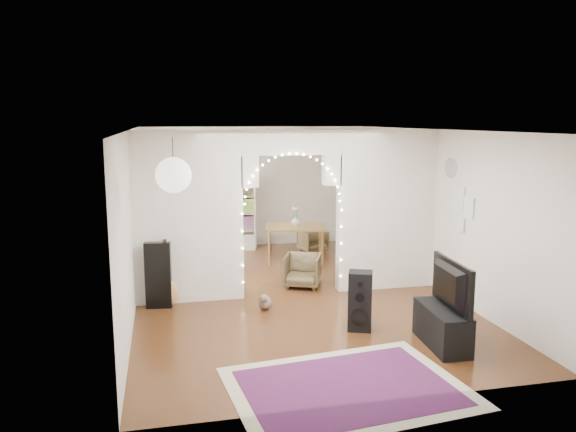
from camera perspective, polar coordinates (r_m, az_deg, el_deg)
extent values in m
plane|color=black|center=(9.44, 0.31, -7.86)|extent=(7.50, 7.50, 0.00)
cube|color=white|center=(8.99, 0.33, 8.76)|extent=(5.00, 7.50, 0.02)
cube|color=silver|center=(12.77, -3.46, 2.98)|extent=(5.00, 0.02, 2.70)
cube|color=silver|center=(5.61, 8.99, -5.98)|extent=(5.00, 0.02, 2.70)
cube|color=silver|center=(8.91, -15.56, -0.35)|extent=(0.02, 7.50, 2.70)
cube|color=silver|center=(9.98, 14.46, 0.76)|extent=(0.02, 7.50, 2.70)
cube|color=silver|center=(8.90, -10.09, -0.14)|extent=(1.70, 0.20, 2.70)
cube|color=silver|center=(9.62, 9.94, 0.60)|extent=(1.70, 0.20, 2.70)
cube|color=silver|center=(9.00, 0.33, 7.49)|extent=(1.60, 0.20, 0.40)
cube|color=white|center=(10.66, -14.98, 2.12)|extent=(0.04, 1.20, 1.40)
cylinder|color=white|center=(9.35, 16.21, 4.73)|extent=(0.03, 0.31, 0.31)
sphere|color=white|center=(6.39, -11.56, 4.09)|extent=(0.40, 0.40, 0.40)
cube|color=maroon|center=(6.36, 6.06, -16.97)|extent=(2.68, 2.13, 0.02)
cube|color=black|center=(8.83, -13.04, -5.89)|extent=(0.41, 0.18, 1.03)
ellipsoid|color=tan|center=(8.87, -12.26, -6.69)|extent=(0.38, 0.22, 0.43)
cube|color=black|center=(8.77, -12.35, -4.42)|extent=(0.05, 0.04, 0.50)
cube|color=black|center=(8.71, -12.41, -2.69)|extent=(0.06, 0.04, 0.11)
ellipsoid|color=brown|center=(8.67, -2.35, -8.76)|extent=(0.28, 0.34, 0.21)
sphere|color=brown|center=(8.53, -2.49, -8.35)|extent=(0.16, 0.16, 0.12)
cone|color=brown|center=(8.50, -2.70, -7.98)|extent=(0.04, 0.04, 0.04)
cone|color=brown|center=(8.51, -2.29, -7.95)|extent=(0.04, 0.04, 0.04)
cylinder|color=brown|center=(8.84, -2.17, -8.86)|extent=(0.10, 0.19, 0.06)
cube|color=black|center=(7.83, 7.33, -8.54)|extent=(0.40, 0.37, 0.82)
cylinder|color=black|center=(7.75, 7.26, -10.15)|extent=(0.23, 0.11, 0.24)
cylinder|color=black|center=(7.67, 7.31, -8.22)|extent=(0.13, 0.07, 0.13)
cylinder|color=black|center=(7.61, 7.34, -6.91)|extent=(0.08, 0.05, 0.07)
cube|color=black|center=(7.56, 15.37, -10.81)|extent=(0.47, 1.02, 0.50)
imported|color=black|center=(7.38, 15.57, -6.73)|extent=(0.21, 1.08, 0.62)
cube|color=beige|center=(12.50, -6.92, 0.22)|extent=(1.60, 0.66, 1.59)
cube|color=brown|center=(11.25, 0.75, -1.12)|extent=(1.34, 1.02, 0.05)
cylinder|color=brown|center=(11.02, -1.91, -3.38)|extent=(0.05, 0.05, 0.70)
cylinder|color=brown|center=(11.05, 3.50, -3.35)|extent=(0.05, 0.05, 0.70)
cylinder|color=brown|center=(11.64, -1.86, -2.66)|extent=(0.05, 0.05, 0.70)
cylinder|color=brown|center=(11.67, 3.25, -2.63)|extent=(0.05, 0.05, 0.70)
imported|color=white|center=(11.23, 0.75, -0.52)|extent=(0.22, 0.22, 0.19)
imported|color=brown|center=(9.75, 1.46, -5.56)|extent=(0.79, 0.80, 0.56)
imported|color=brown|center=(12.26, 2.54, -2.52)|extent=(0.65, 0.66, 0.49)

